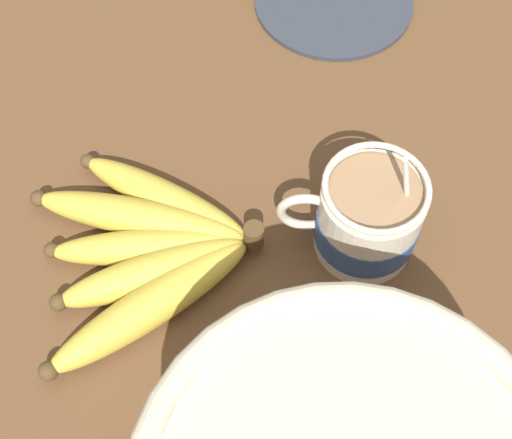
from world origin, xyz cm
name	(u,v)px	position (x,y,z in cm)	size (l,w,h in cm)	color
table	(320,283)	(0.00, 0.00, 1.93)	(94.87, 94.87, 3.86)	brown
coffee_mug	(367,218)	(-3.80, -3.93, 8.52)	(13.73, 9.96, 14.57)	beige
banana_bunch	(150,251)	(16.77, -0.52, 5.76)	(23.81, 25.71, 4.30)	#4C381E
small_plate	(333,0)	(-0.62, -37.37, 4.16)	(19.60, 19.60, 0.60)	#333842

